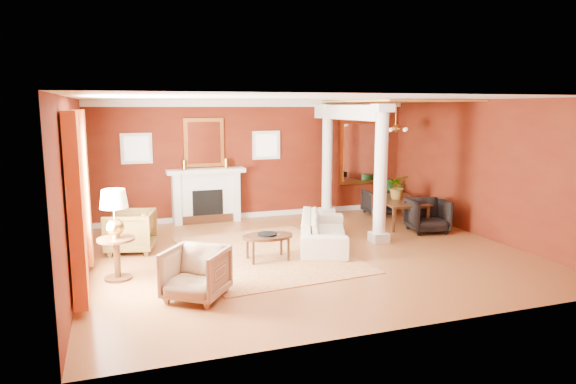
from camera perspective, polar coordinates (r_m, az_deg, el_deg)
name	(u,v)px	position (r m, az deg, el deg)	size (l,w,h in m)	color
ground	(307,254)	(9.78, 2.10, -6.85)	(8.00, 8.00, 0.00)	brown
room_shell	(307,147)	(9.42, 2.17, 5.02)	(8.04, 7.04, 2.92)	#541B0B
fireplace	(206,195)	(12.43, -9.05, -0.38)	(1.85, 0.42, 1.29)	silver
overmantel_mirror	(204,143)	(12.41, -9.32, 5.44)	(0.95, 0.07, 1.15)	#C88B3A
flank_window_left	(136,148)	(12.27, -16.49, 4.66)	(0.70, 0.07, 0.70)	silver
flank_window_right	(266,145)	(12.78, -2.43, 5.22)	(0.70, 0.07, 0.70)	silver
left_window	(79,196)	(8.27, -22.22, -0.46)	(0.21, 2.55, 2.60)	white
column_front	(381,173)	(10.47, 10.26, 2.08)	(0.36, 0.36, 2.80)	silver
column_back	(327,160)	(12.88, 4.39, 3.57)	(0.36, 0.36, 2.80)	silver
header_beam	(347,112)	(11.81, 6.60, 8.80)	(0.30, 3.20, 0.32)	silver
amber_ceiling	(396,101)	(12.22, 11.88, 9.85)	(2.30, 3.40, 0.04)	gold
dining_mirror	(362,152)	(13.79, 8.24, 4.40)	(1.30, 0.07, 1.70)	#C88B3A
chandelier	(396,128)	(12.30, 11.86, 6.95)	(0.60, 0.62, 0.75)	#A88234
crown_trim	(256,103)	(12.68, -3.55, 9.79)	(8.00, 0.08, 0.16)	silver
base_trim	(257,214)	(12.96, -3.43, -2.50)	(8.00, 0.08, 0.12)	silver
rug	(267,254)	(9.73, -2.39, -6.90)	(2.78, 3.71, 0.01)	maroon
sofa	(324,225)	(10.20, 4.01, -3.67)	(2.21, 0.65, 0.87)	beige
armchair_leopard	(130,229)	(10.24, -17.13, -3.98)	(0.86, 0.80, 0.88)	black
armchair_stripe	(196,271)	(7.58, -10.21, -8.63)	(0.81, 0.75, 0.83)	tan
coffee_table	(268,238)	(9.25, -2.28, -5.08)	(0.93, 0.93, 0.47)	black
coffee_book	(270,230)	(9.17, -2.05, -4.25)	(0.15, 0.02, 0.21)	black
side_table	(115,220)	(8.57, -18.68, -2.93)	(0.59, 0.59, 1.47)	black
dining_table	(400,204)	(12.36, 12.38, -1.33)	(1.71, 0.60, 0.95)	black
dining_chair_near	(428,214)	(11.74, 15.25, -2.36)	(0.79, 0.74, 0.82)	black
dining_chair_far	(378,200)	(13.44, 9.98, -0.92)	(0.69, 0.64, 0.71)	black
green_urn	(386,199)	(13.65, 10.86, -0.80)	(0.37, 0.37, 0.89)	#133E1B
potted_plant	(398,174)	(12.26, 12.16, 1.92)	(0.53, 0.58, 0.46)	#26591E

